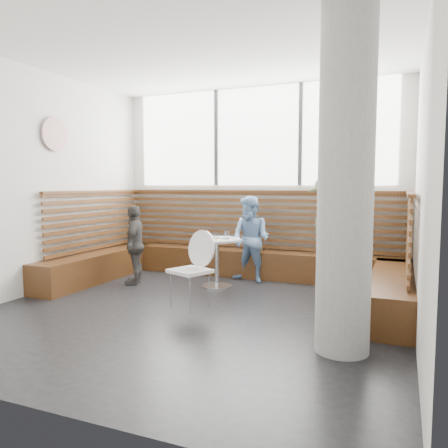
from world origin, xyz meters
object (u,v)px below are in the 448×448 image
at_px(child_left, 135,245).
at_px(cafe_chair, 193,262).
at_px(cafe_table, 217,252).
at_px(child_back, 251,239).
at_px(adult_man, 331,237).
at_px(concrete_column, 346,180).

bearing_deg(child_left, cafe_chair, 38.91).
distance_m(cafe_chair, child_left, 1.66).
bearing_deg(cafe_table, child_back, 56.63).
height_order(adult_man, child_left, adult_man).
distance_m(concrete_column, adult_man, 2.09).
distance_m(cafe_chair, adult_man, 1.92).
distance_m(concrete_column, child_back, 3.16).
bearing_deg(cafe_table, concrete_column, -42.55).
xyz_separation_m(adult_man, child_back, (-1.34, 0.57, -0.17)).
bearing_deg(cafe_chair, concrete_column, 0.68).
height_order(concrete_column, cafe_table, concrete_column).
bearing_deg(cafe_chair, adult_man, 58.63).
bearing_deg(concrete_column, child_left, 154.09).
xyz_separation_m(cafe_table, child_left, (-1.27, -0.29, 0.09)).
bearing_deg(adult_man, cafe_table, 86.21).
xyz_separation_m(concrete_column, cafe_chair, (-1.95, 0.80, -1.02)).
relative_size(cafe_chair, child_back, 0.71).
xyz_separation_m(cafe_table, child_back, (0.36, 0.55, 0.15)).
bearing_deg(adult_man, child_back, 64.00).
bearing_deg(cafe_chair, child_back, 105.92).
xyz_separation_m(adult_man, child_left, (-2.97, -0.27, -0.23)).
xyz_separation_m(child_back, child_left, (-1.63, -0.84, -0.07)).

